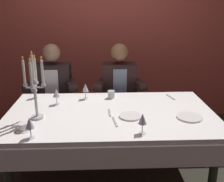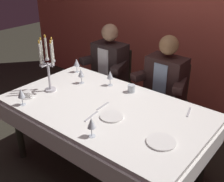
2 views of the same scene
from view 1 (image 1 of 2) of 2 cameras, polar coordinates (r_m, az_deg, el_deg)
name	(u,v)px [view 1 (image 1 of 2)]	position (r m, az deg, el deg)	size (l,w,h in m)	color
ground_plane	(111,180)	(2.82, -0.29, -18.54)	(12.00, 12.00, 0.00)	#2E2B22
back_wall	(106,28)	(3.93, -1.23, 13.36)	(6.00, 0.12, 2.70)	#C35242
dining_table	(111,124)	(2.49, -0.31, -7.03)	(1.94, 1.14, 0.74)	white
candelabra	(35,88)	(2.31, -16.31, 0.69)	(0.19, 0.19, 0.58)	silver
dinner_plate_0	(130,116)	(2.35, 3.98, -5.39)	(0.20, 0.20, 0.01)	white
dinner_plate_1	(189,117)	(2.42, 16.32, -5.41)	(0.22, 0.22, 0.01)	white
wine_glass_0	(30,124)	(2.04, -17.26, -6.70)	(0.07, 0.07, 0.16)	silver
wine_glass_1	(56,93)	(2.65, -11.89, -0.46)	(0.07, 0.07, 0.16)	silver
wine_glass_2	(85,88)	(2.76, -5.75, 0.63)	(0.07, 0.07, 0.16)	silver
wine_glass_3	(34,88)	(2.88, -16.44, 0.70)	(0.07, 0.07, 0.16)	silver
wine_glass_4	(143,119)	(2.03, 6.61, -6.08)	(0.07, 0.07, 0.16)	silver
water_tumbler_0	(111,94)	(2.79, -0.18, -0.72)	(0.07, 0.07, 0.08)	silver
coffee_cup_0	(23,127)	(2.21, -18.53, -7.38)	(0.13, 0.12, 0.06)	white
fork_0	(110,113)	(2.42, -0.53, -4.65)	(0.17, 0.02, 0.01)	#B7B7BC
fork_1	(171,97)	(2.89, 12.48, -1.25)	(0.17, 0.02, 0.01)	#B7B7BC
knife_2	(115,122)	(2.24, 0.65, -6.61)	(0.19, 0.02, 0.01)	#B7B7BC
seated_diner_0	(54,85)	(3.33, -12.41, 1.25)	(0.63, 0.48, 1.24)	#272B1F
seated_diner_1	(119,84)	(3.29, 1.54, 1.45)	(0.63, 0.48, 1.24)	#272B1F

